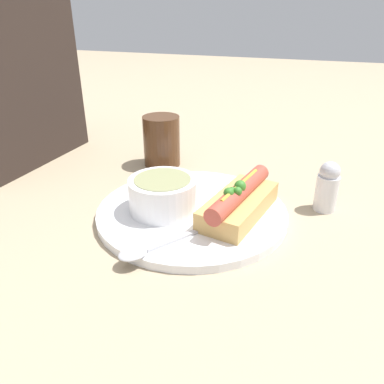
% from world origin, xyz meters
% --- Properties ---
extents(ground_plane, '(4.00, 4.00, 0.00)m').
position_xyz_m(ground_plane, '(0.00, 0.00, 0.00)').
color(ground_plane, tan).
extents(dinner_plate, '(0.29, 0.29, 0.01)m').
position_xyz_m(dinner_plate, '(0.00, 0.00, 0.01)').
color(dinner_plate, white).
rests_on(dinner_plate, ground_plane).
extents(hot_dog, '(0.17, 0.09, 0.06)m').
position_xyz_m(hot_dog, '(0.01, -0.07, 0.03)').
color(hot_dog, tan).
rests_on(hot_dog, dinner_plate).
extents(soup_bowl, '(0.10, 0.10, 0.05)m').
position_xyz_m(soup_bowl, '(-0.02, 0.04, 0.04)').
color(soup_bowl, white).
rests_on(soup_bowl, dinner_plate).
extents(spoon, '(0.14, 0.10, 0.01)m').
position_xyz_m(spoon, '(-0.12, 0.01, 0.02)').
color(spoon, '#B7B7BC').
rests_on(spoon, dinner_plate).
extents(drinking_glass, '(0.07, 0.07, 0.10)m').
position_xyz_m(drinking_glass, '(0.17, 0.13, 0.05)').
color(drinking_glass, '#4C2D19').
rests_on(drinking_glass, ground_plane).
extents(salt_shaker, '(0.03, 0.03, 0.08)m').
position_xyz_m(salt_shaker, '(0.09, -0.19, 0.04)').
color(salt_shaker, silver).
rests_on(salt_shaker, ground_plane).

